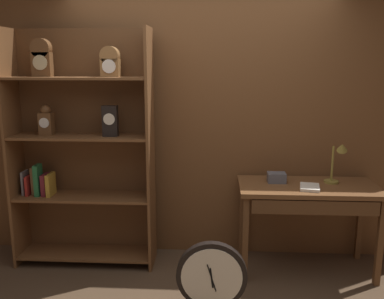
{
  "coord_description": "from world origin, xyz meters",
  "views": [
    {
      "loc": [
        0.15,
        -2.66,
        1.88
      ],
      "look_at": [
        -0.05,
        0.8,
        1.15
      ],
      "focal_mm": 38.88,
      "sensor_mm": 36.0,
      "label": 1
    }
  ],
  "objects_px": {
    "bookshelf": "(81,148)",
    "workbench": "(308,197)",
    "open_repair_manual": "(310,187)",
    "toolbox_small": "(277,178)",
    "desk_lamp": "(338,160)",
    "round_clock_large": "(212,277)"
  },
  "relations": [
    {
      "from": "bookshelf",
      "to": "desk_lamp",
      "type": "relative_size",
      "value": 5.53
    },
    {
      "from": "workbench",
      "to": "round_clock_large",
      "type": "bearing_deg",
      "value": -139.9
    },
    {
      "from": "toolbox_small",
      "to": "desk_lamp",
      "type": "bearing_deg",
      "value": -1.7
    },
    {
      "from": "open_repair_manual",
      "to": "round_clock_large",
      "type": "height_order",
      "value": "open_repair_manual"
    },
    {
      "from": "toolbox_small",
      "to": "round_clock_large",
      "type": "relative_size",
      "value": 0.28
    },
    {
      "from": "bookshelf",
      "to": "workbench",
      "type": "bearing_deg",
      "value": -2.75
    },
    {
      "from": "bookshelf",
      "to": "round_clock_large",
      "type": "height_order",
      "value": "bookshelf"
    },
    {
      "from": "toolbox_small",
      "to": "open_repair_manual",
      "type": "relative_size",
      "value": 0.74
    },
    {
      "from": "workbench",
      "to": "open_repair_manual",
      "type": "distance_m",
      "value": 0.14
    },
    {
      "from": "workbench",
      "to": "round_clock_large",
      "type": "distance_m",
      "value": 1.18
    },
    {
      "from": "bookshelf",
      "to": "desk_lamp",
      "type": "distance_m",
      "value": 2.33
    },
    {
      "from": "bookshelf",
      "to": "open_repair_manual",
      "type": "bearing_deg",
      "value": -5.05
    },
    {
      "from": "desk_lamp",
      "to": "open_repair_manual",
      "type": "bearing_deg",
      "value": -148.03
    },
    {
      "from": "toolbox_small",
      "to": "open_repair_manual",
      "type": "xyz_separation_m",
      "value": [
        0.26,
        -0.18,
        -0.03
      ]
    },
    {
      "from": "workbench",
      "to": "round_clock_large",
      "type": "height_order",
      "value": "workbench"
    },
    {
      "from": "workbench",
      "to": "toolbox_small",
      "type": "distance_m",
      "value": 0.33
    },
    {
      "from": "bookshelf",
      "to": "round_clock_large",
      "type": "xyz_separation_m",
      "value": [
        1.22,
        -0.81,
        -0.82
      ]
    },
    {
      "from": "bookshelf",
      "to": "toolbox_small",
      "type": "xyz_separation_m",
      "value": [
        1.8,
        0.0,
        -0.26
      ]
    },
    {
      "from": "workbench",
      "to": "desk_lamp",
      "type": "xyz_separation_m",
      "value": [
        0.26,
        0.09,
        0.32
      ]
    },
    {
      "from": "toolbox_small",
      "to": "workbench",
      "type": "bearing_deg",
      "value": -20.33
    },
    {
      "from": "bookshelf",
      "to": "open_repair_manual",
      "type": "distance_m",
      "value": 2.09
    },
    {
      "from": "bookshelf",
      "to": "workbench",
      "type": "xyz_separation_m",
      "value": [
        2.07,
        -0.1,
        -0.4
      ]
    }
  ]
}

